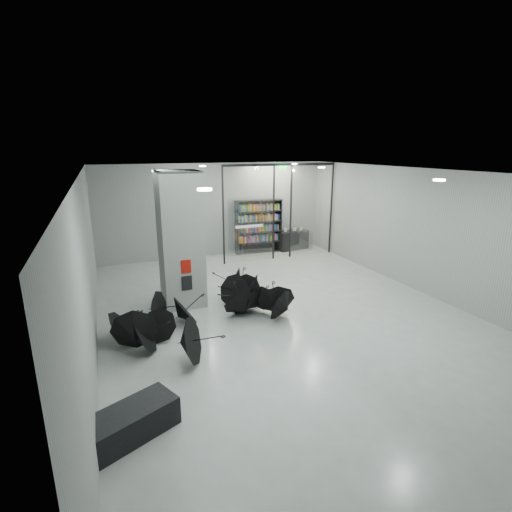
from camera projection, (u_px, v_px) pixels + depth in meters
name	position (u px, v px, depth m)	size (l,w,h in m)	color
room	(287.00, 217.00, 10.32)	(14.00, 14.02, 4.01)	gray
column	(181.00, 240.00, 11.44)	(1.20, 1.20, 4.00)	slate
fire_cabinet	(186.00, 266.00, 11.06)	(0.28, 0.04, 0.38)	#A50A07
info_panel	(187.00, 283.00, 11.19)	(0.30, 0.03, 0.42)	black
exit_sign	(283.00, 168.00, 15.65)	(0.30, 0.06, 0.15)	#0CE533
glass_partition	(280.00, 208.00, 16.27)	(5.06, 0.08, 4.00)	silver
bench	(130.00, 423.00, 6.38)	(1.56, 0.67, 0.50)	black
bookshelf	(259.00, 226.00, 17.49)	(2.17, 0.43, 2.38)	black
shop_counter	(292.00, 240.00, 18.17)	(1.47, 0.59, 0.88)	black
umbrella_cluster	(218.00, 311.00, 10.60)	(5.47, 4.74, 1.30)	black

